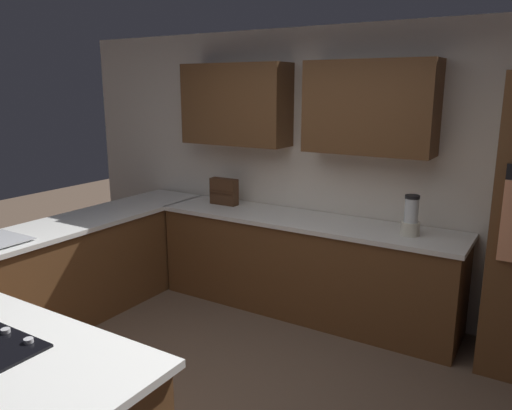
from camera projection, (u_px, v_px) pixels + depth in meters
The scene contains 7 objects.
wall_back at pixel (324, 153), 4.64m from camera, with size 6.00×0.44×2.60m.
lower_cabinets_back at pixel (304, 267), 4.63m from camera, with size 2.80×0.60×0.86m, color brown.
countertop_back at pixel (305, 221), 4.52m from camera, with size 2.84×0.64×0.04m, color silver.
lower_cabinets_side at pixel (77, 271), 4.54m from camera, with size 0.60×2.90×0.86m, color brown.
countertop_side at pixel (73, 223), 4.43m from camera, with size 0.64×2.94×0.04m, color silver.
blender at pixel (411, 218), 3.99m from camera, with size 0.15×0.15×0.33m.
spice_rack at pixel (224, 192), 5.04m from camera, with size 0.29×0.11×0.27m.
Camera 1 is at (-1.82, 2.23, 2.07)m, focal length 34.94 mm.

